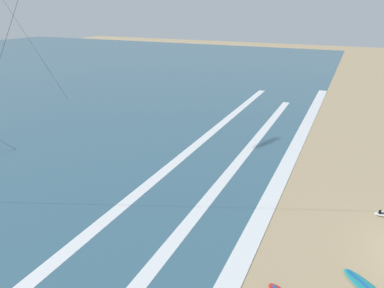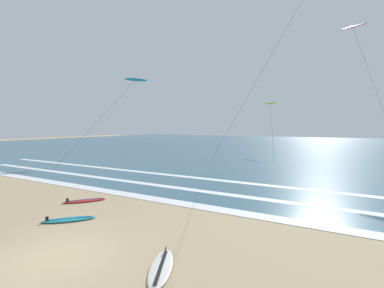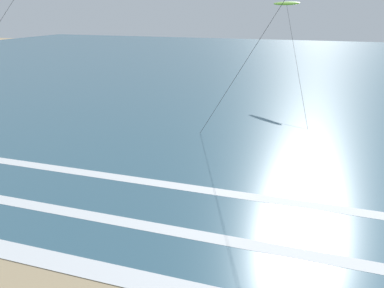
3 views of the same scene
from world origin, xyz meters
The scene contains 3 objects.
wave_foam_shoreline centered at (1.02, 6.59, 0.01)m, with size 54.26×0.85×0.01m, color white.
wave_foam_mid_break centered at (-0.78, 9.38, 0.01)m, with size 43.88×0.62×0.01m, color white.
wave_foam_outer_break centered at (-0.14, 12.87, 0.01)m, with size 50.78×0.65×0.01m, color white.
Camera 1 is at (-13.08, 3.84, 8.90)m, focal length 32.28 mm.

